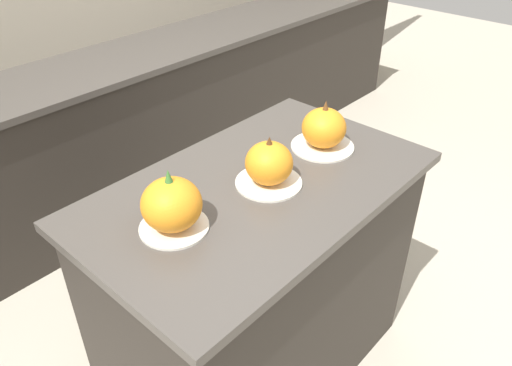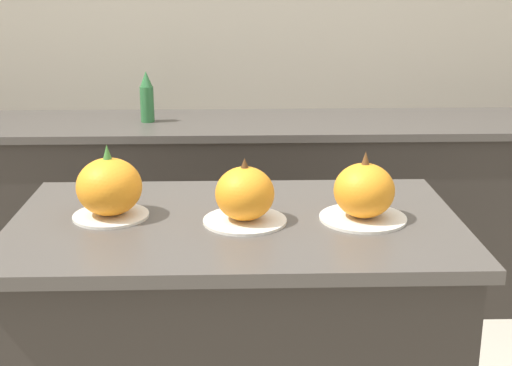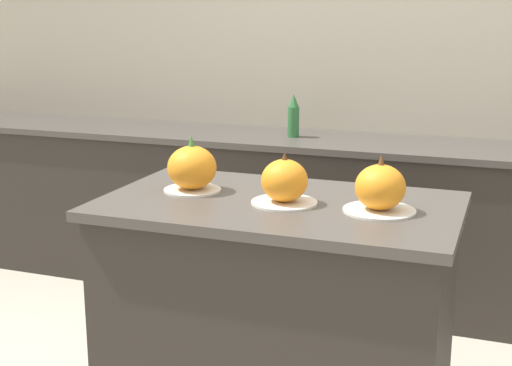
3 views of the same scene
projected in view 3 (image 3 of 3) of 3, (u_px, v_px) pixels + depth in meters
The scene contains 7 objects.
wall_back at pixel (380, 74), 4.04m from camera, with size 8.00×0.06×2.50m.
kitchen_island at pixel (278, 329), 2.56m from camera, with size 1.23×0.73×0.96m.
back_counter at pixel (363, 223), 3.92m from camera, with size 6.00×0.60×0.92m.
pumpkin_cake_left at pixel (192, 169), 2.58m from camera, with size 0.21×0.21×0.20m.
pumpkin_cake_center at pixel (284, 183), 2.41m from camera, with size 0.23×0.23×0.18m.
pumpkin_cake_right at pixel (380, 189), 2.31m from camera, with size 0.24×0.24×0.19m.
bottle_tall at pixel (293, 116), 3.93m from camera, with size 0.06×0.06×0.24m.
Camera 3 is at (0.74, -2.25, 1.59)m, focal length 50.00 mm.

